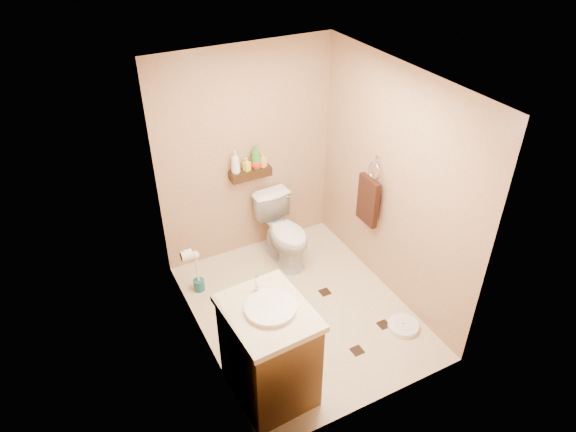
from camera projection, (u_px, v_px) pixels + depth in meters
ground at (301, 310)px, 5.26m from camera, size 2.50×2.50×0.00m
wall_back at (247, 156)px, 5.51m from camera, size 2.00×0.04×2.40m
wall_front at (387, 298)px, 3.67m from camera, size 2.00×0.04×2.40m
wall_left at (196, 243)px, 4.21m from camera, size 0.04×2.50×2.40m
wall_right at (393, 186)px, 4.97m from camera, size 0.04×2.50×2.40m
ceiling at (305, 82)px, 3.92m from camera, size 2.00×2.50×0.02m
wall_shelf at (251, 173)px, 5.55m from camera, size 0.46×0.14×0.10m
floor_accents at (305, 311)px, 5.25m from camera, size 1.33×1.43×0.01m
toilet at (284, 231)px, 5.75m from camera, size 0.47×0.77×0.76m
vanity at (269, 351)px, 4.19m from camera, size 0.67×0.80×1.08m
bathroom_scale at (403, 326)px, 5.04m from camera, size 0.34×0.34×0.06m
toilet_brush at (198, 277)px, 5.42m from camera, size 0.12×0.12×0.51m
towel_ring at (368, 199)px, 5.27m from camera, size 0.12×0.30×0.76m
toilet_paper at (186, 255)px, 5.05m from camera, size 0.12×0.11×0.12m
bottle_a at (235, 162)px, 5.39m from camera, size 0.12×0.12×0.25m
bottle_b at (247, 164)px, 5.47m from camera, size 0.09×0.08×0.15m
bottle_c at (256, 162)px, 5.51m from camera, size 0.17×0.17×0.15m
bottle_d at (256, 157)px, 5.48m from camera, size 0.15×0.15×0.27m
bottle_e at (263, 160)px, 5.54m from camera, size 0.09×0.09×0.15m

